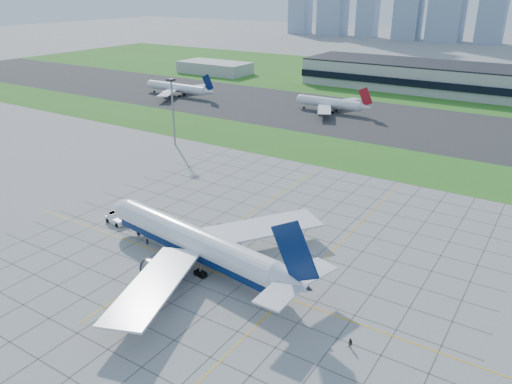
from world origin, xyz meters
TOP-DOWN VIEW (x-y plane):
  - ground at (0.00, 0.00)m, footprint 1400.00×1400.00m
  - grass_median at (0.00, 90.00)m, footprint 700.00×35.00m
  - asphalt_taxiway at (0.00, 145.00)m, footprint 700.00×75.00m
  - grass_far at (0.00, 255.00)m, footprint 700.00×145.00m
  - apron_markings at (0.43, 11.09)m, footprint 120.00×130.00m
  - service_block at (-160.00, 210.00)m, footprint 50.00×25.00m
  - light_mast at (-70.00, 65.00)m, footprint 2.50×2.50m
  - airliner at (-5.42, -1.19)m, footprint 60.93×61.35m
  - pushback_tug at (-36.35, 3.44)m, footprint 9.30×3.93m
  - crew_near at (-20.71, -1.05)m, footprint 0.72×0.79m
  - crew_far at (34.85, -9.13)m, footprint 1.14×1.03m
  - distant_jet_0 at (-130.94, 136.93)m, footprint 45.93×42.66m
  - distant_jet_1 at (-41.59, 147.78)m, footprint 37.64×42.66m

SIDE VIEW (x-z plane):
  - ground at x=0.00m, z-range 0.00..0.00m
  - apron_markings at x=0.43m, z-range 0.00..0.03m
  - grass_median at x=0.00m, z-range 0.00..0.04m
  - grass_far at x=0.00m, z-range 0.00..0.04m
  - asphalt_taxiway at x=0.00m, z-range 0.01..0.05m
  - crew_near at x=-20.71m, z-range 0.00..1.80m
  - crew_far at x=34.85m, z-range 0.00..1.92m
  - pushback_tug at x=-36.35m, z-range -0.14..2.41m
  - service_block at x=-160.00m, z-range 0.00..8.00m
  - distant_jet_1 at x=-41.59m, z-range -2.55..11.52m
  - distant_jet_0 at x=-130.94m, z-range -2.55..11.53m
  - airliner at x=-5.42m, z-range -4.36..14.88m
  - light_mast at x=-70.00m, z-range 3.38..28.98m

